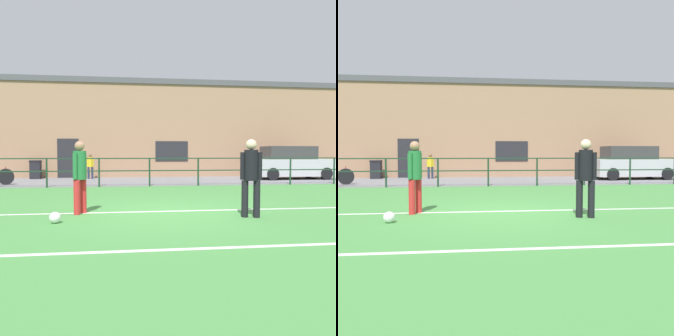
% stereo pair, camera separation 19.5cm
% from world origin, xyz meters
% --- Properties ---
extents(ground, '(60.00, 44.00, 0.04)m').
position_xyz_m(ground, '(0.00, 0.00, -0.02)').
color(ground, '#478C42').
extents(field_line_touchline, '(36.00, 0.11, 0.00)m').
position_xyz_m(field_line_touchline, '(0.00, 0.06, 0.00)').
color(field_line_touchline, white).
rests_on(field_line_touchline, ground).
extents(field_line_hash, '(36.00, 0.11, 0.00)m').
position_xyz_m(field_line_hash, '(0.00, -3.08, 0.00)').
color(field_line_hash, white).
rests_on(field_line_hash, ground).
extents(pavement_strip, '(48.00, 5.00, 0.02)m').
position_xyz_m(pavement_strip, '(0.00, 8.50, 0.01)').
color(pavement_strip, slate).
rests_on(pavement_strip, ground).
extents(perimeter_fence, '(36.07, 0.07, 1.15)m').
position_xyz_m(perimeter_fence, '(0.00, 6.00, 0.75)').
color(perimeter_fence, '#193823').
rests_on(perimeter_fence, ground).
extents(clubhouse_facade, '(28.00, 2.56, 5.39)m').
position_xyz_m(clubhouse_facade, '(-0.00, 12.20, 2.70)').
color(clubhouse_facade, '#A37A5B').
rests_on(clubhouse_facade, ground).
extents(player_goalkeeper, '(0.43, 0.29, 1.64)m').
position_xyz_m(player_goalkeeper, '(1.62, -0.89, 0.93)').
color(player_goalkeeper, black).
rests_on(player_goalkeeper, ground).
extents(player_striker, '(0.28, 0.40, 1.62)m').
position_xyz_m(player_striker, '(-1.99, -0.01, 0.92)').
color(player_striker, red).
rests_on(player_striker, ground).
extents(soccer_ball_spare, '(0.22, 0.22, 0.22)m').
position_xyz_m(soccer_ball_spare, '(-2.35, -1.00, 0.11)').
color(soccer_ball_spare, white).
rests_on(soccer_ball_spare, ground).
extents(spectator_child, '(0.34, 0.22, 1.27)m').
position_xyz_m(spectator_child, '(-2.73, 10.17, 0.74)').
color(spectator_child, '#232D4C').
rests_on(spectator_child, pavement_strip).
extents(parked_car_red, '(4.08, 1.84, 1.66)m').
position_xyz_m(parked_car_red, '(7.44, 8.82, 0.80)').
color(parked_car_red, '#B7B7BC').
rests_on(parked_car_red, pavement_strip).
extents(trash_bin_0, '(0.54, 0.46, 0.95)m').
position_xyz_m(trash_bin_0, '(-5.50, 10.43, 0.50)').
color(trash_bin_0, black).
rests_on(trash_bin_0, pavement_strip).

